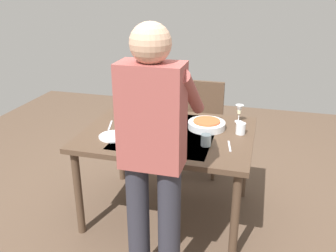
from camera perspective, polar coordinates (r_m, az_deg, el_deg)
ground_plane at (r=3.27m, az=-0.00°, el=-13.21°), size 6.00×6.00×0.00m
dining_table at (r=2.93m, az=-0.00°, el=-2.32°), size 1.33×1.01×0.76m
chair_near at (r=3.76m, az=5.30°, el=0.82°), size 0.40×0.40×0.91m
person_server at (r=2.11m, az=-2.30°, el=-3.88°), size 0.42×0.61×1.69m
wine_bottle at (r=3.02m, az=0.71°, el=2.33°), size 0.07×0.07×0.30m
wine_glass_left at (r=3.12m, az=11.04°, el=2.42°), size 0.07×0.07×0.15m
wine_glass_right at (r=3.23m, az=-7.64°, el=3.35°), size 0.07×0.07×0.15m
water_cup_near_left at (r=2.66m, az=5.93°, el=-2.19°), size 0.07×0.07×0.09m
water_cup_near_right at (r=3.22m, az=1.25°, el=2.44°), size 0.08×0.08×0.10m
water_cup_far_left at (r=2.90m, az=11.24°, el=-0.38°), size 0.08×0.08×0.09m
serving_bowl_pasta at (r=2.97m, az=6.03°, el=0.25°), size 0.30×0.30×0.07m
dinner_plate_near at (r=2.83m, az=-8.42°, el=-1.60°), size 0.23×0.23×0.01m
table_knife at (r=3.06m, az=-8.98°, el=0.13°), size 0.07×0.20×0.00m
table_fork at (r=2.68m, az=9.55°, el=-3.12°), size 0.05×0.18×0.00m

